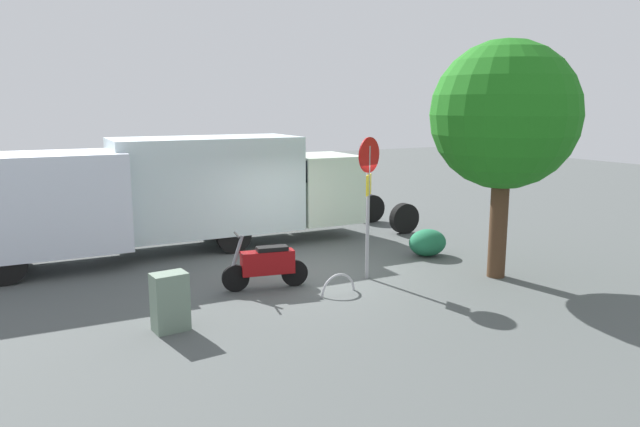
{
  "coord_description": "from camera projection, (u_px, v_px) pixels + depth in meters",
  "views": [
    {
      "loc": [
        6.29,
        11.54,
        3.78
      ],
      "look_at": [
        -0.14,
        0.09,
        1.35
      ],
      "focal_mm": 33.18,
      "sensor_mm": 36.0,
      "label": 1
    }
  ],
  "objects": [
    {
      "name": "ground_plane",
      "position": [
        313.0,
        271.0,
        13.61
      ],
      "size": [
        60.0,
        60.0,
        0.0
      ],
      "primitive_type": "plane",
      "color": "#4B504F"
    },
    {
      "name": "motorcycle",
      "position": [
        267.0,
        264.0,
        12.23
      ],
      "size": [
        1.79,
        0.67,
        1.2
      ],
      "rotation": [
        0.0,
        0.0,
        -0.2
      ],
      "color": "black",
      "rests_on": "ground"
    },
    {
      "name": "utility_cabinet",
      "position": [
        170.0,
        302.0,
        9.95
      ],
      "size": [
        0.61,
        0.44,
        1.0
      ],
      "primitive_type": "cube",
      "rotation": [
        0.0,
        0.0,
        0.08
      ],
      "color": "slate",
      "rests_on": "ground"
    },
    {
      "name": "street_tree",
      "position": [
        504.0,
        116.0,
        12.53
      ],
      "size": [
        3.16,
        3.16,
        5.14
      ],
      "color": "#47301E",
      "rests_on": "ground"
    },
    {
      "name": "bike_rack_hoop",
      "position": [
        338.0,
        294.0,
        11.97
      ],
      "size": [
        0.85,
        0.14,
        0.85
      ],
      "primitive_type": "torus",
      "rotation": [
        1.57,
        0.0,
        0.11
      ],
      "color": "#B7B7BC",
      "rests_on": "ground"
    },
    {
      "name": "shrub_near_sign",
      "position": [
        427.0,
        243.0,
        14.92
      ],
      "size": [
        1.0,
        0.82,
        0.68
      ],
      "primitive_type": "ellipsoid",
      "color": "#206B46",
      "rests_on": "ground"
    },
    {
      "name": "box_truck_near",
      "position": [
        240.0,
        185.0,
        16.06
      ],
      "size": [
        8.62,
        2.61,
        2.94
      ],
      "rotation": [
        0.0,
        0.0,
        3.09
      ],
      "color": "black",
      "rests_on": "ground"
    },
    {
      "name": "stop_sign",
      "position": [
        368.0,
        185.0,
        12.66
      ],
      "size": [
        0.71,
        0.33,
        3.1
      ],
      "color": "#9E9EA3",
      "rests_on": "ground"
    }
  ]
}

